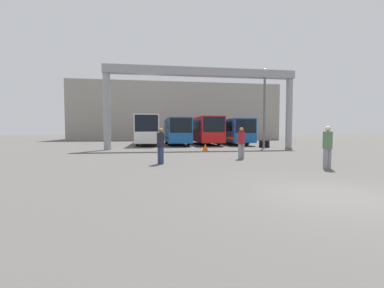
{
  "coord_description": "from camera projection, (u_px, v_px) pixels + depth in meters",
  "views": [
    {
      "loc": [
        -4.45,
        -5.8,
        1.64
      ],
      "look_at": [
        -0.58,
        19.7,
        0.3
      ],
      "focal_mm": 24.0,
      "sensor_mm": 36.0,
      "label": 1
    }
  ],
  "objects": [
    {
      "name": "bus_slot_2",
      "position": [
        204.0,
        129.0,
        31.24
      ],
      "size": [
        2.52,
        10.47,
        3.17
      ],
      "color": "red",
      "rests_on": "ground"
    },
    {
      "name": "tire_stack",
      "position": [
        264.0,
        144.0,
        25.0
      ],
      "size": [
        1.04,
        1.04,
        0.72
      ],
      "color": "black",
      "rests_on": "ground"
    },
    {
      "name": "ground_plane",
      "position": [
        331.0,
        195.0,
        6.48
      ],
      "size": [
        200.0,
        200.0,
        0.0
      ],
      "primitive_type": "plane",
      "color": "#514F4C"
    },
    {
      "name": "traffic_cone",
      "position": [
        205.0,
        147.0,
        20.54
      ],
      "size": [
        0.48,
        0.48,
        0.61
      ],
      "color": "orange",
      "rests_on": "ground"
    },
    {
      "name": "bus_slot_3",
      "position": [
        230.0,
        130.0,
        32.05
      ],
      "size": [
        2.46,
        11.05,
        2.95
      ],
      "color": "#1959A5",
      "rests_on": "ground"
    },
    {
      "name": "lamp_post",
      "position": [
        264.0,
        105.0,
        23.65
      ],
      "size": [
        0.36,
        0.36,
        7.35
      ],
      "color": "#595B60",
      "rests_on": "ground"
    },
    {
      "name": "pedestrian_near_center",
      "position": [
        161.0,
        145.0,
        12.58
      ],
      "size": [
        0.37,
        0.37,
        1.78
      ],
      "rotation": [
        0.0,
        0.0,
        2.25
      ],
      "color": "navy",
      "rests_on": "ground"
    },
    {
      "name": "building_backdrop",
      "position": [
        176.0,
        113.0,
        50.51
      ],
      "size": [
        37.43,
        12.0,
        10.17
      ],
      "color": "gray",
      "rests_on": "ground"
    },
    {
      "name": "bus_slot_0",
      "position": [
        148.0,
        129.0,
        31.23
      ],
      "size": [
        2.49,
        12.5,
        3.3
      ],
      "color": "silver",
      "rests_on": "ground"
    },
    {
      "name": "pedestrian_mid_right",
      "position": [
        327.0,
        146.0,
        10.99
      ],
      "size": [
        0.38,
        0.38,
        1.84
      ],
      "rotation": [
        0.0,
        0.0,
        3.28
      ],
      "color": "gray",
      "rests_on": "ground"
    },
    {
      "name": "pedestrian_far_center",
      "position": [
        241.0,
        142.0,
        14.88
      ],
      "size": [
        0.38,
        0.38,
        1.83
      ],
      "rotation": [
        0.0,
        0.0,
        3.35
      ],
      "color": "gray",
      "rests_on": "ground"
    },
    {
      "name": "overhead_gantry",
      "position": [
        203.0,
        85.0,
        22.93
      ],
      "size": [
        17.26,
        0.8,
        7.21
      ],
      "color": "gray",
      "rests_on": "ground"
    },
    {
      "name": "bus_slot_1",
      "position": [
        176.0,
        130.0,
        30.55
      ],
      "size": [
        2.45,
        10.09,
        3.02
      ],
      "color": "#1959A5",
      "rests_on": "ground"
    }
  ]
}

